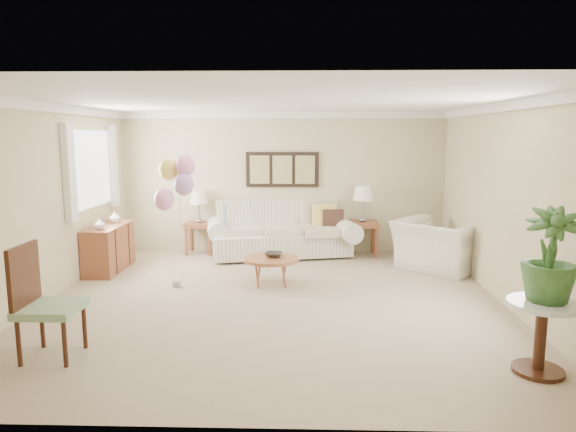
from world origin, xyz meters
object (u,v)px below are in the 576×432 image
Objects in this scene: coffee_table at (271,260)px; armchair at (439,245)px; accent_chair at (42,300)px; balloon_cluster at (175,180)px; sofa at (282,234)px.

armchair is (2.68, 0.95, 0.03)m from coffee_table.
accent_chair reaches higher than armchair.
coffee_table is at bearing 50.76° from accent_chair.
coffee_table is at bearing 62.66° from armchair.
balloon_cluster is (-4.02, -1.05, 1.14)m from armchair.
balloon_cluster is (-1.35, -0.10, 1.17)m from coffee_table.
accent_chair is at bearing 79.52° from armchair.
sofa is 4.94m from accent_chair.
sofa is at bearing 64.12° from accent_chair.
sofa is at bearing 87.83° from coffee_table.
accent_chair reaches higher than coffee_table.
sofa is 3.55× the size of coffee_table.
sofa is 2.71m from balloon_cluster.
sofa is 1.89m from coffee_table.
accent_chair is at bearing -106.77° from balloon_cluster.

